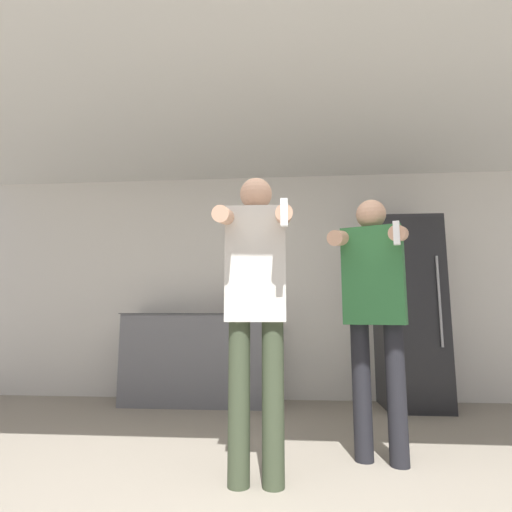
{
  "coord_description": "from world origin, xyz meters",
  "views": [
    {
      "loc": [
        0.12,
        -1.48,
        0.91
      ],
      "look_at": [
        -0.07,
        0.82,
        1.26
      ],
      "focal_mm": 28.0,
      "sensor_mm": 36.0,
      "label": 1
    }
  ],
  "objects_px": {
    "bottle_short_whiskey": "(232,304)",
    "bottle_green_wine": "(250,304)",
    "refrigerator": "(409,311)",
    "person_man_side": "(374,299)",
    "person_woman_foreground": "(256,297)",
    "bottle_tall_gin": "(240,301)"
  },
  "relations": [
    {
      "from": "bottle_short_whiskey",
      "to": "bottle_tall_gin",
      "type": "xyz_separation_m",
      "value": [
        0.09,
        0.0,
        0.02
      ]
    },
    {
      "from": "bottle_short_whiskey",
      "to": "person_woman_foreground",
      "type": "distance_m",
      "value": 2.05
    },
    {
      "from": "bottle_short_whiskey",
      "to": "person_man_side",
      "type": "distance_m",
      "value": 1.98
    },
    {
      "from": "person_man_side",
      "to": "refrigerator",
      "type": "bearing_deg",
      "value": 66.81
    },
    {
      "from": "refrigerator",
      "to": "person_man_side",
      "type": "bearing_deg",
      "value": -113.19
    },
    {
      "from": "bottle_short_whiskey",
      "to": "bottle_tall_gin",
      "type": "height_order",
      "value": "bottle_tall_gin"
    },
    {
      "from": "bottle_green_wine",
      "to": "person_woman_foreground",
      "type": "xyz_separation_m",
      "value": [
        0.22,
        -2.01,
        -0.02
      ]
    },
    {
      "from": "person_woman_foreground",
      "to": "refrigerator",
      "type": "bearing_deg",
      "value": 54.25
    },
    {
      "from": "bottle_short_whiskey",
      "to": "person_woman_foreground",
      "type": "height_order",
      "value": "person_woman_foreground"
    },
    {
      "from": "bottle_short_whiskey",
      "to": "bottle_tall_gin",
      "type": "relative_size",
      "value": 0.75
    },
    {
      "from": "refrigerator",
      "to": "person_woman_foreground",
      "type": "distance_m",
      "value": 2.44
    },
    {
      "from": "person_woman_foreground",
      "to": "person_man_side",
      "type": "relative_size",
      "value": 1.02
    },
    {
      "from": "refrigerator",
      "to": "bottle_tall_gin",
      "type": "distance_m",
      "value": 1.76
    },
    {
      "from": "bottle_tall_gin",
      "to": "person_man_side",
      "type": "height_order",
      "value": "person_man_side"
    },
    {
      "from": "bottle_short_whiskey",
      "to": "bottle_green_wine",
      "type": "height_order",
      "value": "bottle_short_whiskey"
    },
    {
      "from": "bottle_tall_gin",
      "to": "person_woman_foreground",
      "type": "relative_size",
      "value": 0.2
    },
    {
      "from": "bottle_short_whiskey",
      "to": "bottle_green_wine",
      "type": "relative_size",
      "value": 1.04
    },
    {
      "from": "bottle_green_wine",
      "to": "person_man_side",
      "type": "height_order",
      "value": "person_man_side"
    },
    {
      "from": "refrigerator",
      "to": "person_man_side",
      "type": "relative_size",
      "value": 1.13
    },
    {
      "from": "bottle_green_wine",
      "to": "person_woman_foreground",
      "type": "height_order",
      "value": "person_woman_foreground"
    },
    {
      "from": "refrigerator",
      "to": "bottle_tall_gin",
      "type": "relative_size",
      "value": 5.5
    },
    {
      "from": "refrigerator",
      "to": "person_man_side",
      "type": "xyz_separation_m",
      "value": [
        -0.67,
        -1.57,
        0.06
      ]
    }
  ]
}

